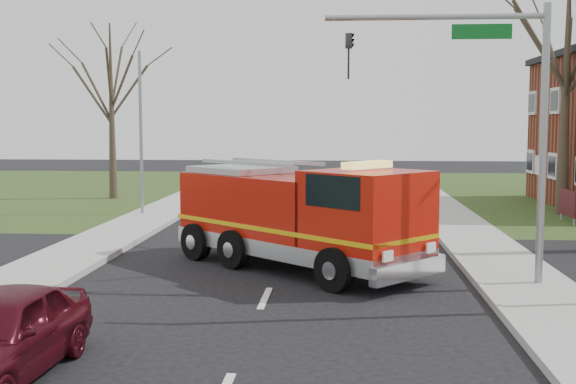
{
  "coord_description": "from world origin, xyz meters",
  "views": [
    {
      "loc": [
        1.75,
        -16.08,
        4.02
      ],
      "look_at": [
        0.17,
        4.69,
        2.0
      ],
      "focal_mm": 45.0,
      "sensor_mm": 36.0,
      "label": 1
    }
  ],
  "objects": [
    {
      "name": "sidewalk_left",
      "position": [
        -6.2,
        0.0,
        0.07
      ],
      "size": [
        2.4,
        80.0,
        0.15
      ],
      "primitive_type": "cube",
      "color": "gray",
      "rests_on": "ground"
    },
    {
      "name": "utility_pole_far",
      "position": [
        -6.8,
        14.0,
        3.5
      ],
      "size": [
        0.14,
        0.14,
        7.0
      ],
      "primitive_type": "cylinder",
      "color": "gray",
      "rests_on": "ground"
    },
    {
      "name": "traffic_signal_mast",
      "position": [
        5.21,
        1.5,
        4.71
      ],
      "size": [
        5.29,
        0.18,
        6.8
      ],
      "color": "gray",
      "rests_on": "ground"
    },
    {
      "name": "health_center_sign",
      "position": [
        10.5,
        12.5,
        0.88
      ],
      "size": [
        0.12,
        2.0,
        1.4
      ],
      "color": "#420F14",
      "rests_on": "ground"
    },
    {
      "name": "bare_tree_left",
      "position": [
        -10.0,
        20.0,
        5.56
      ],
      "size": [
        4.5,
        4.5,
        9.0
      ],
      "color": "#392B22",
      "rests_on": "ground"
    },
    {
      "name": "ground",
      "position": [
        0.0,
        0.0,
        0.0
      ],
      "size": [
        120.0,
        120.0,
        0.0
      ],
      "primitive_type": "plane",
      "color": "black",
      "rests_on": "ground"
    },
    {
      "name": "sidewalk_right",
      "position": [
        6.2,
        0.0,
        0.07
      ],
      "size": [
        2.4,
        80.0,
        0.15
      ],
      "primitive_type": "cube",
      "color": "gray",
      "rests_on": "ground"
    },
    {
      "name": "fire_engine",
      "position": [
        0.6,
        3.39,
        1.38
      ],
      "size": [
        7.34,
        7.02,
        3.06
      ],
      "rotation": [
        0.0,
        0.0,
        0.83
      ],
      "color": "#AE1408",
      "rests_on": "ground"
    },
    {
      "name": "bare_tree_far",
      "position": [
        11.0,
        15.0,
        6.49
      ],
      "size": [
        5.25,
        5.25,
        10.5
      ],
      "color": "#392B22",
      "rests_on": "ground"
    }
  ]
}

